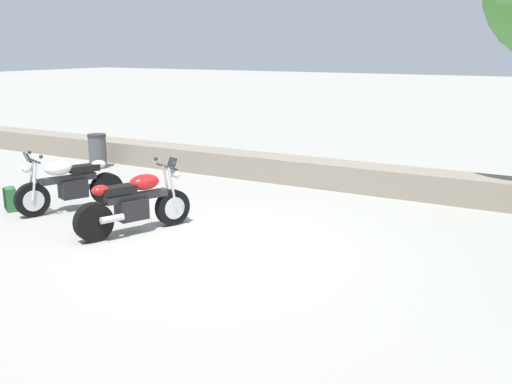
# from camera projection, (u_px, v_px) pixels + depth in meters

# --- Properties ---
(ground_plane) EXTENTS (120.00, 120.00, 0.00)m
(ground_plane) POSITION_uv_depth(u_px,v_px,m) (213.00, 249.00, 9.17)
(ground_plane) COLOR #A3A099
(stone_wall) EXTENTS (36.00, 0.80, 0.55)m
(stone_wall) POSITION_uv_depth(u_px,v_px,m) (336.00, 175.00, 13.14)
(stone_wall) COLOR gray
(stone_wall) RESTS_ON ground
(motorcycle_white_near_left) EXTENTS (1.00, 1.98, 1.18)m
(motorcycle_white_near_left) POSITION_uv_depth(u_px,v_px,m) (69.00, 185.00, 11.22)
(motorcycle_white_near_left) COLOR black
(motorcycle_white_near_left) RESTS_ON ground
(motorcycle_red_centre) EXTENTS (1.00, 1.98, 1.18)m
(motorcycle_red_centre) POSITION_uv_depth(u_px,v_px,m) (136.00, 204.00, 9.88)
(motorcycle_red_centre) COLOR black
(motorcycle_red_centre) RESTS_ON ground
(rider_backpack) EXTENTS (0.35, 0.34, 0.47)m
(rider_backpack) POSITION_uv_depth(u_px,v_px,m) (11.00, 198.00, 11.25)
(rider_backpack) COLOR #2D6B38
(rider_backpack) RESTS_ON ground
(trash_bin) EXTENTS (0.46, 0.46, 0.86)m
(trash_bin) POSITION_uv_depth(u_px,v_px,m) (98.00, 151.00, 15.21)
(trash_bin) COLOR #4C4C51
(trash_bin) RESTS_ON ground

